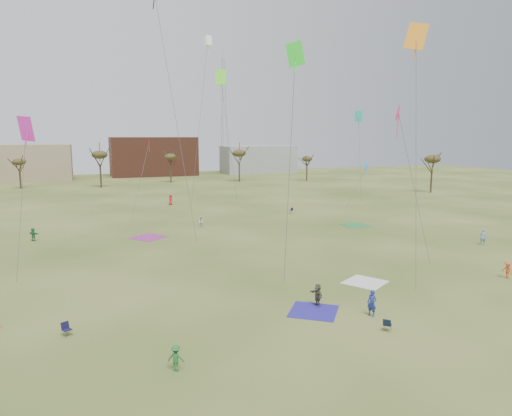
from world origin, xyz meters
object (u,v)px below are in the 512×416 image
object	(u,v)px
flyer_near_right	(372,303)
camp_chair_left	(67,332)
radio_tower	(224,116)
camp_chair_right	(291,212)
flyer_near_center	(176,358)
camp_chair_center	(387,327)

from	to	relation	value
flyer_near_right	camp_chair_left	distance (m)	20.17
radio_tower	camp_chair_right	bearing A→B (deg)	-99.37
camp_chair_left	radio_tower	bearing A→B (deg)	41.91
camp_chair_right	radio_tower	world-z (taller)	radio_tower
radio_tower	flyer_near_center	bearing A→B (deg)	-107.47
flyer_near_center	camp_chair_right	xyz separation A→B (m)	(26.89, 43.98, -0.45)
camp_chair_left	radio_tower	world-z (taller)	radio_tower
flyer_near_center	camp_chair_left	size ratio (longest dim) A/B	1.64
camp_chair_left	camp_chair_center	distance (m)	20.30
camp_chair_left	camp_chair_center	bearing A→B (deg)	-45.69
camp_chair_right	radio_tower	xyz separation A→B (m)	(14.39, 87.22, 18.95)
flyer_near_center	camp_chair_center	size ratio (longest dim) A/B	1.64
flyer_near_center	camp_chair_center	bearing A→B (deg)	-148.36
camp_chair_left	radio_tower	size ratio (longest dim) A/B	0.02
flyer_near_center	camp_chair_center	world-z (taller)	flyer_near_center
flyer_near_right	camp_chair_center	bearing A→B (deg)	-38.79
flyer_near_right	camp_chair_left	xyz separation A→B (m)	(-19.78, 3.89, -0.67)
camp_chair_center	camp_chair_right	size ratio (longest dim) A/B	1.00
camp_chair_left	camp_chair_center	world-z (taller)	same
camp_chair_center	flyer_near_center	bearing A→B (deg)	48.29
camp_chair_right	flyer_near_right	bearing A→B (deg)	-41.91
camp_chair_left	radio_tower	xyz separation A→B (m)	(46.91, 124.54, 18.95)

